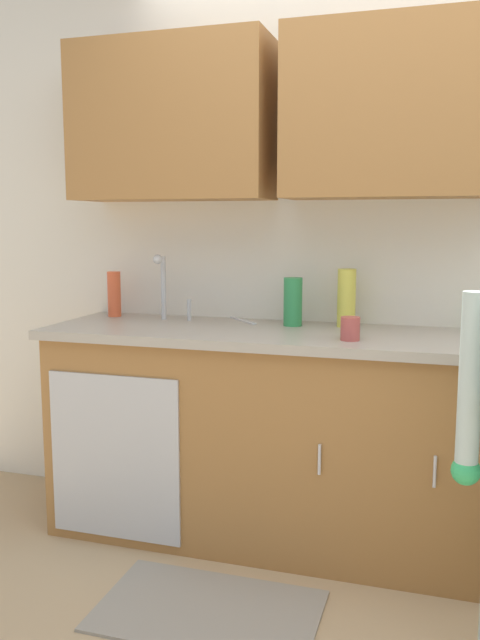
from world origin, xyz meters
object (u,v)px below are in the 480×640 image
(bottle_dish_liquid, at_px, (114,294))
(knife_on_counter, at_px, (243,320))
(cup_by_sink, at_px, (350,329))
(bottle_water_tall, at_px, (293,302))
(sink, at_px, (159,327))
(bottle_cleaner_spray, at_px, (346,298))

(bottle_dish_liquid, bearing_deg, knife_on_counter, 3.28)
(cup_by_sink, bearing_deg, bottle_dish_liquid, 164.70)
(bottle_water_tall, distance_m, knife_on_counter, 0.28)
(sink, height_order, cup_by_sink, sink)
(bottle_cleaner_spray, distance_m, cup_by_sink, 0.35)
(bottle_water_tall, bearing_deg, knife_on_counter, 164.76)
(sink, distance_m, bottle_water_tall, 0.62)
(bottle_dish_liquid, bearing_deg, bottle_cleaner_spray, 0.33)
(bottle_water_tall, relative_size, knife_on_counter, 0.90)
(sink, relative_size, bottle_water_tall, 2.32)
(sink, relative_size, bottle_cleaner_spray, 1.94)
(cup_by_sink, bearing_deg, knife_on_counter, 146.48)
(bottle_water_tall, distance_m, cup_by_sink, 0.43)
(bottle_cleaner_spray, height_order, knife_on_counter, bottle_cleaner_spray)
(bottle_water_tall, bearing_deg, bottle_dish_liquid, 177.97)
(sink, bearing_deg, bottle_water_tall, 12.94)
(bottle_water_tall, height_order, bottle_dish_liquid, bottle_dish_liquid)
(knife_on_counter, bearing_deg, bottle_cleaner_spray, -136.36)
(bottle_water_tall, distance_m, bottle_dish_liquid, 0.91)
(bottle_cleaner_spray, xyz_separation_m, knife_on_counter, (-0.49, 0.03, -0.13))
(bottle_water_tall, distance_m, bottle_cleaner_spray, 0.24)
(bottle_cleaner_spray, bearing_deg, knife_on_counter, 176.40)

